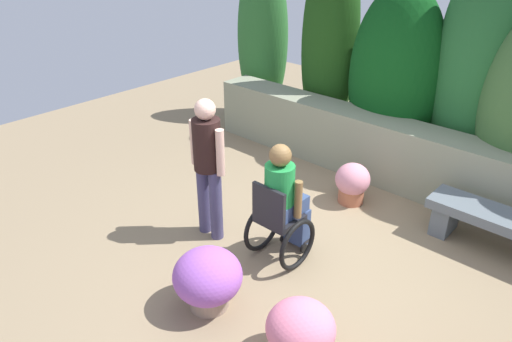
# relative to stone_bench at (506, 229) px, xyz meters

# --- Properties ---
(ground_plane) EXTENTS (12.31, 12.31, 0.00)m
(ground_plane) POSITION_rel_stone_bench_xyz_m (-1.61, -1.53, -0.32)
(ground_plane) COLOR #8D785A
(stone_retaining_wall) EXTENTS (6.05, 0.54, 0.87)m
(stone_retaining_wall) POSITION_rel_stone_bench_xyz_m (-1.61, 0.65, 0.12)
(stone_retaining_wall) COLOR gray
(stone_retaining_wall) RESTS_ON ground
(hedge_backdrop) EXTENTS (6.89, 1.14, 3.19)m
(hedge_backdrop) POSITION_rel_stone_bench_xyz_m (-1.21, 1.25, 1.07)
(hedge_backdrop) COLOR #2B682D
(hedge_backdrop) RESTS_ON ground
(stone_bench) EXTENTS (1.62, 0.45, 0.46)m
(stone_bench) POSITION_rel_stone_bench_xyz_m (0.00, 0.00, 0.00)
(stone_bench) COLOR slate
(stone_bench) RESTS_ON ground
(person_in_wheelchair) EXTENTS (0.53, 0.66, 1.33)m
(person_in_wheelchair) POSITION_rel_stone_bench_xyz_m (-1.72, -1.63, 0.31)
(person_in_wheelchair) COLOR black
(person_in_wheelchair) RESTS_ON ground
(person_standing_companion) EXTENTS (0.49, 0.30, 1.62)m
(person_standing_companion) POSITION_rel_stone_bench_xyz_m (-2.58, -1.85, 0.62)
(person_standing_companion) COLOR #433F66
(person_standing_companion) RESTS_ON ground
(flower_pot_terracotta_by_wall) EXTENTS (0.56, 0.56, 0.55)m
(flower_pot_terracotta_by_wall) POSITION_rel_stone_bench_xyz_m (-0.75, -2.57, -0.02)
(flower_pot_terracotta_by_wall) COLOR #4E524D
(flower_pot_terracotta_by_wall) RESTS_ON ground
(flower_pot_red_accent) EXTENTS (0.64, 0.64, 0.60)m
(flower_pot_red_accent) POSITION_rel_stone_bench_xyz_m (-1.74, -2.65, -0.00)
(flower_pot_red_accent) COLOR gray
(flower_pot_red_accent) RESTS_ON ground
(flower_pot_small_foreground) EXTENTS (0.44, 0.44, 0.53)m
(flower_pot_small_foreground) POSITION_rel_stone_bench_xyz_m (-1.77, -0.17, -0.04)
(flower_pot_small_foreground) COLOR #B26245
(flower_pot_small_foreground) RESTS_ON ground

